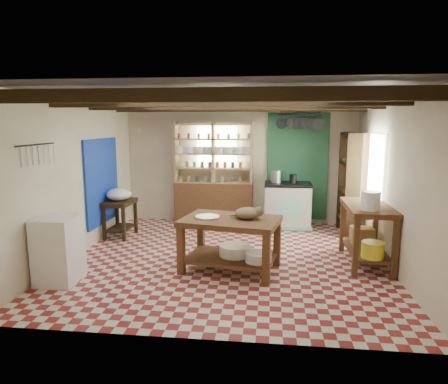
# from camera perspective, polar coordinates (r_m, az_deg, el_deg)

# --- Properties ---
(floor) EXTENTS (5.00, 5.00, 0.02)m
(floor) POSITION_cam_1_polar(r_m,az_deg,el_deg) (6.63, 0.48, -9.50)
(floor) COLOR maroon
(floor) RESTS_ON ground
(ceiling) EXTENTS (5.00, 5.00, 0.02)m
(ceiling) POSITION_cam_1_polar(r_m,az_deg,el_deg) (6.26, 0.51, 13.64)
(ceiling) COLOR #47464B
(ceiling) RESTS_ON wall_back
(wall_back) EXTENTS (5.00, 0.04, 2.60)m
(wall_back) POSITION_cam_1_polar(r_m,az_deg,el_deg) (8.78, 2.24, 4.07)
(wall_back) COLOR beige
(wall_back) RESTS_ON floor
(wall_front) EXTENTS (5.00, 0.04, 2.60)m
(wall_front) POSITION_cam_1_polar(r_m,az_deg,el_deg) (3.88, -3.47, -3.40)
(wall_front) COLOR beige
(wall_front) RESTS_ON floor
(wall_left) EXTENTS (0.04, 5.00, 2.60)m
(wall_left) POSITION_cam_1_polar(r_m,az_deg,el_deg) (7.03, -20.22, 2.01)
(wall_left) COLOR beige
(wall_left) RESTS_ON floor
(wall_right) EXTENTS (0.04, 5.00, 2.60)m
(wall_right) POSITION_cam_1_polar(r_m,az_deg,el_deg) (6.54, 22.84, 1.29)
(wall_right) COLOR beige
(wall_right) RESTS_ON floor
(ceiling_beams) EXTENTS (5.00, 3.80, 0.15)m
(ceiling_beams) POSITION_cam_1_polar(r_m,az_deg,el_deg) (6.26, 0.51, 12.55)
(ceiling_beams) COLOR #332211
(ceiling_beams) RESTS_ON ceiling
(blue_wall_patch) EXTENTS (0.04, 1.40, 1.60)m
(blue_wall_patch) POSITION_cam_1_polar(r_m,az_deg,el_deg) (7.85, -17.00, 1.47)
(blue_wall_patch) COLOR #183BB4
(blue_wall_patch) RESTS_ON wall_left
(green_wall_patch) EXTENTS (1.30, 0.04, 2.30)m
(green_wall_patch) POSITION_cam_1_polar(r_m,az_deg,el_deg) (8.75, 10.43, 3.56)
(green_wall_patch) COLOR #205033
(green_wall_patch) RESTS_ON wall_back
(window_back) EXTENTS (0.90, 0.02, 0.80)m
(window_back) POSITION_cam_1_polar(r_m,az_deg,el_deg) (8.79, -1.02, 6.69)
(window_back) COLOR #B6C5AF
(window_back) RESTS_ON wall_back
(window_right) EXTENTS (0.02, 1.30, 1.20)m
(window_right) POSITION_cam_1_polar(r_m,az_deg,el_deg) (7.48, 20.65, 3.19)
(window_right) COLOR #B6C5AF
(window_right) RESTS_ON wall_right
(utensil_rail) EXTENTS (0.06, 0.90, 0.28)m
(utensil_rail) POSITION_cam_1_polar(r_m,az_deg,el_deg) (5.91, -25.20, 4.98)
(utensil_rail) COLOR black
(utensil_rail) RESTS_ON wall_left
(pot_rack) EXTENTS (0.86, 0.12, 0.36)m
(pot_rack) POSITION_cam_1_polar(r_m,az_deg,el_deg) (8.28, 10.82, 9.65)
(pot_rack) COLOR black
(pot_rack) RESTS_ON ceiling
(shelving_unit) EXTENTS (1.70, 0.34, 2.20)m
(shelving_unit) POSITION_cam_1_polar(r_m,az_deg,el_deg) (8.68, -1.49, 2.67)
(shelving_unit) COLOR tan
(shelving_unit) RESTS_ON floor
(tall_rack) EXTENTS (0.40, 0.86, 2.00)m
(tall_rack) POSITION_cam_1_polar(r_m,az_deg,el_deg) (8.26, 17.82, 1.13)
(tall_rack) COLOR #332211
(tall_rack) RESTS_ON floor
(work_table) EXTENTS (1.56, 1.19, 0.79)m
(work_table) POSITION_cam_1_polar(r_m,az_deg,el_deg) (6.01, 0.93, -7.47)
(work_table) COLOR brown
(work_table) RESTS_ON floor
(stove) EXTENTS (0.97, 0.66, 0.95)m
(stove) POSITION_cam_1_polar(r_m,az_deg,el_deg) (8.55, 9.04, -1.83)
(stove) COLOR beige
(stove) RESTS_ON floor
(prep_table) EXTENTS (0.51, 0.72, 0.72)m
(prep_table) POSITION_cam_1_polar(r_m,az_deg,el_deg) (8.00, -14.60, -3.68)
(prep_table) COLOR #332211
(prep_table) RESTS_ON floor
(white_cabinet) EXTENTS (0.54, 0.64, 0.92)m
(white_cabinet) POSITION_cam_1_polar(r_m,az_deg,el_deg) (6.03, -22.55, -7.57)
(white_cabinet) COLOR white
(white_cabinet) RESTS_ON floor
(right_counter) EXTENTS (0.68, 1.32, 0.94)m
(right_counter) POSITION_cam_1_polar(r_m,az_deg,el_deg) (6.63, 19.67, -5.74)
(right_counter) COLOR brown
(right_counter) RESTS_ON floor
(cat) EXTENTS (0.39, 0.30, 0.17)m
(cat) POSITION_cam_1_polar(r_m,az_deg,el_deg) (5.86, 3.43, -3.04)
(cat) COLOR #907C54
(cat) RESTS_ON work_table
(steel_tray) EXTENTS (0.43, 0.43, 0.02)m
(steel_tray) POSITION_cam_1_polar(r_m,az_deg,el_deg) (5.97, -2.42, -3.55)
(steel_tray) COLOR #B2B2BA
(steel_tray) RESTS_ON work_table
(basin_large) EXTENTS (0.55, 0.55, 0.16)m
(basin_large) POSITION_cam_1_polar(r_m,az_deg,el_deg) (6.07, 1.53, -8.32)
(basin_large) COLOR white
(basin_large) RESTS_ON work_table
(basin_small) EXTENTS (0.45, 0.45, 0.13)m
(basin_small) POSITION_cam_1_polar(r_m,az_deg,el_deg) (5.85, 4.91, -9.25)
(basin_small) COLOR white
(basin_small) RESTS_ON work_table
(kettle_left) EXTENTS (0.22, 0.22, 0.26)m
(kettle_left) POSITION_cam_1_polar(r_m,az_deg,el_deg) (8.44, 7.45, 2.20)
(kettle_left) COLOR #B2B2BA
(kettle_left) RESTS_ON stove
(kettle_right) EXTENTS (0.14, 0.14, 0.18)m
(kettle_right) POSITION_cam_1_polar(r_m,az_deg,el_deg) (8.46, 9.82, 1.88)
(kettle_right) COLOR black
(kettle_right) RESTS_ON stove
(enamel_bowl) EXTENTS (0.49, 0.49, 0.24)m
(enamel_bowl) POSITION_cam_1_polar(r_m,az_deg,el_deg) (7.90, -14.75, -0.31)
(enamel_bowl) COLOR white
(enamel_bowl) RESTS_ON prep_table
(white_bucket) EXTENTS (0.28, 0.28, 0.27)m
(white_bucket) POSITION_cam_1_polar(r_m,az_deg,el_deg) (6.15, 20.21, -1.16)
(white_bucket) COLOR white
(white_bucket) RESTS_ON right_counter
(wicker_basket) EXTENTS (0.36, 0.29, 0.25)m
(wicker_basket) POSITION_cam_1_polar(r_m,az_deg,el_deg) (6.94, 19.11, -5.84)
(wicker_basket) COLOR #A27D41
(wicker_basket) RESTS_ON right_counter
(yellow_tub) EXTENTS (0.33, 0.33, 0.24)m
(yellow_tub) POSITION_cam_1_polar(r_m,az_deg,el_deg) (6.24, 20.47, -7.75)
(yellow_tub) COLOR yellow
(yellow_tub) RESTS_ON right_counter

